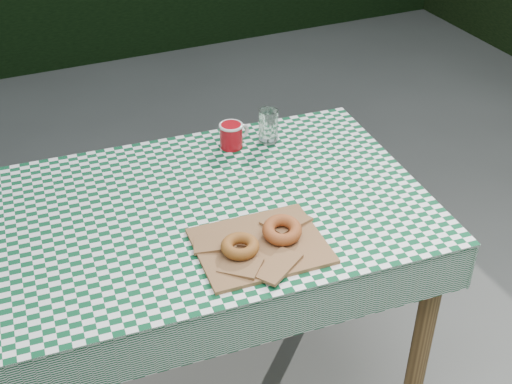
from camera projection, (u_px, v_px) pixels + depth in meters
ground at (227, 375)px, 2.37m from camera, size 60.00×60.00×0.00m
table at (215, 302)px, 2.13m from camera, size 1.26×0.89×0.75m
tablecloth at (211, 206)px, 1.92m from camera, size 1.28×0.91×0.01m
paper_bag at (260, 245)px, 1.75m from camera, size 0.35×0.28×0.02m
bagel_front at (240, 246)px, 1.71m from camera, size 0.10×0.10×0.03m
bagel_back at (282, 230)px, 1.76m from camera, size 0.14×0.14×0.03m
coffee_mug at (231, 136)px, 2.16m from camera, size 0.18×0.18×0.08m
drinking_glass at (268, 126)px, 2.18m from camera, size 0.08×0.08×0.11m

